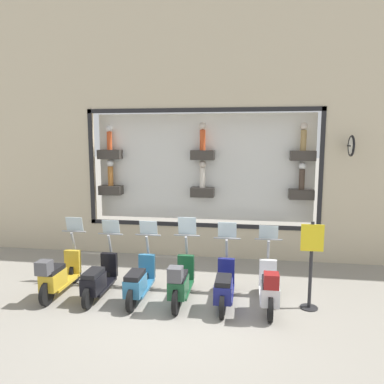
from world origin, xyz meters
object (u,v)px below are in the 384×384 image
at_px(scooter_black_4, 99,279).
at_px(shop_sign_post, 311,262).
at_px(scooter_green_2, 180,282).
at_px(scooter_yellow_5, 58,275).
at_px(scooter_white_0, 269,288).
at_px(scooter_navy_1, 224,286).
at_px(scooter_teal_3, 139,281).

height_order(scooter_black_4, shop_sign_post, shop_sign_post).
bearing_deg(scooter_green_2, scooter_yellow_5, 90.14).
xyz_separation_m(scooter_white_0, shop_sign_post, (0.19, -0.83, 0.52)).
relative_size(scooter_navy_1, scooter_green_2, 0.99).
xyz_separation_m(scooter_navy_1, scooter_green_2, (-0.05, 0.92, 0.06)).
distance_m(scooter_white_0, scooter_black_4, 3.68).
distance_m(scooter_navy_1, scooter_teal_3, 1.84).
xyz_separation_m(scooter_green_2, scooter_teal_3, (0.05, 0.92, -0.06)).
height_order(scooter_white_0, scooter_black_4, same).
distance_m(scooter_white_0, shop_sign_post, 1.00).
height_order(scooter_white_0, shop_sign_post, shop_sign_post).
height_order(scooter_navy_1, scooter_teal_3, scooter_navy_1).
bearing_deg(shop_sign_post, scooter_black_4, 91.73).
xyz_separation_m(scooter_white_0, scooter_black_4, (0.06, 3.68, -0.06)).
distance_m(scooter_teal_3, scooter_yellow_5, 1.84).
bearing_deg(scooter_navy_1, shop_sign_post, -85.64).
relative_size(scooter_white_0, scooter_yellow_5, 1.00).
bearing_deg(scooter_white_0, scooter_navy_1, 86.25).
distance_m(scooter_white_0, scooter_yellow_5, 4.60).
relative_size(scooter_green_2, scooter_black_4, 1.01).
relative_size(scooter_white_0, scooter_green_2, 1.00).
bearing_deg(scooter_teal_3, scooter_navy_1, -89.99).
bearing_deg(shop_sign_post, scooter_white_0, 103.18).
distance_m(scooter_black_4, scooter_yellow_5, 0.92).
relative_size(scooter_black_4, scooter_yellow_5, 0.99).
bearing_deg(scooter_black_4, scooter_teal_3, -89.83).
xyz_separation_m(scooter_white_0, scooter_navy_1, (0.06, 0.92, -0.05)).
xyz_separation_m(scooter_white_0, scooter_green_2, (0.01, 1.84, 0.01)).
height_order(scooter_white_0, scooter_navy_1, scooter_navy_1).
distance_m(scooter_navy_1, scooter_green_2, 0.92).
bearing_deg(scooter_black_4, scooter_navy_1, -89.94).
bearing_deg(scooter_yellow_5, scooter_green_2, -89.86).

